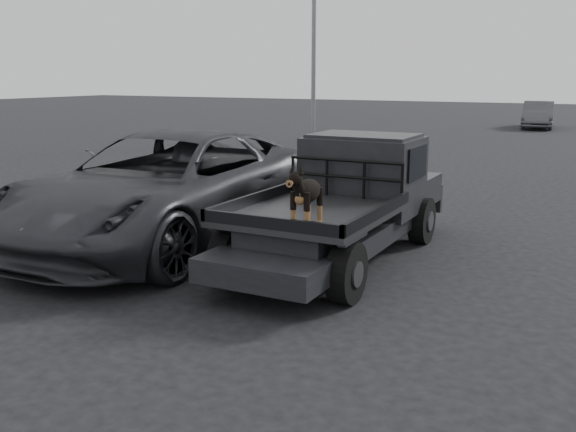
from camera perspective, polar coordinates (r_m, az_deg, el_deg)
The scene contains 7 objects.
ground at distance 7.34m, azimuth 2.50°, elevation -9.27°, with size 120.00×120.00×0.00m, color black.
flatbed_ute at distance 9.58m, azimuth 4.56°, elevation -1.19°, with size 2.00×5.40×0.92m, color black, non-canonical shape.
ute_cab at distance 10.29m, azimuth 6.74°, elevation 4.80°, with size 1.72×1.30×0.88m, color black, non-canonical shape.
headache_rack at distance 9.62m, azimuth 5.11°, elevation 3.32°, with size 1.80×0.08×0.55m, color black, non-canonical shape.
dog at distance 7.70m, azimuth 1.68°, elevation 1.78°, with size 0.32×0.60×0.74m, color black, non-canonical shape.
parked_suv at distance 10.70m, azimuth -10.61°, elevation 2.49°, with size 3.00×6.50×1.81m, color #2D2D32.
distant_car_a at distance 35.78m, azimuth 21.34°, elevation 8.38°, with size 1.45×4.17×1.37m, color #46464A.
Camera 1 is at (2.88, -6.18, 2.72)m, focal length 40.00 mm.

